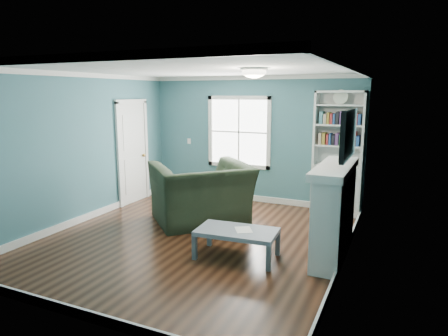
% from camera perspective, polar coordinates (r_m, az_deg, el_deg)
% --- Properties ---
extents(floor, '(5.00, 5.00, 0.00)m').
position_cam_1_polar(floor, '(6.39, -4.04, -10.03)').
color(floor, black).
rests_on(floor, ground).
extents(room_walls, '(5.00, 5.00, 5.00)m').
position_cam_1_polar(room_walls, '(6.02, -4.24, 4.20)').
color(room_walls, '#416F7C').
rests_on(room_walls, ground).
extents(trim, '(4.50, 5.00, 2.60)m').
position_cam_1_polar(trim, '(6.07, -4.19, 0.96)').
color(trim, white).
rests_on(trim, ground).
extents(window, '(1.40, 0.06, 1.50)m').
position_cam_1_polar(window, '(8.39, 2.15, 5.15)').
color(window, white).
rests_on(window, room_walls).
extents(bookshelf, '(0.90, 0.35, 2.31)m').
position_cam_1_polar(bookshelf, '(7.74, 15.90, 0.35)').
color(bookshelf, silver).
rests_on(bookshelf, ground).
extents(fireplace, '(0.44, 1.58, 1.30)m').
position_cam_1_polar(fireplace, '(5.74, 15.58, -6.15)').
color(fireplace, black).
rests_on(fireplace, ground).
extents(tv, '(0.06, 1.10, 0.65)m').
position_cam_1_polar(tv, '(5.51, 17.39, 4.65)').
color(tv, black).
rests_on(tv, fireplace).
extents(door, '(0.12, 0.98, 2.17)m').
position_cam_1_polar(door, '(8.46, -12.89, 2.36)').
color(door, silver).
rests_on(door, ground).
extents(ceiling_fixture, '(0.38, 0.38, 0.15)m').
position_cam_1_polar(ceiling_fixture, '(5.70, 4.31, 13.58)').
color(ceiling_fixture, white).
rests_on(ceiling_fixture, room_walls).
extents(light_switch, '(0.08, 0.01, 0.12)m').
position_cam_1_polar(light_switch, '(8.94, -5.01, 3.85)').
color(light_switch, white).
rests_on(light_switch, room_walls).
extents(recliner, '(1.86, 1.87, 1.40)m').
position_cam_1_polar(recliner, '(6.98, -3.28, -2.23)').
color(recliner, black).
rests_on(recliner, ground).
extents(coffee_table, '(1.14, 0.68, 0.40)m').
position_cam_1_polar(coffee_table, '(5.59, 1.85, -9.31)').
color(coffee_table, '#4A5359').
rests_on(coffee_table, ground).
extents(paper_sheet, '(0.33, 0.35, 0.00)m').
position_cam_1_polar(paper_sheet, '(5.57, 2.81, -8.80)').
color(paper_sheet, white).
rests_on(paper_sheet, coffee_table).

